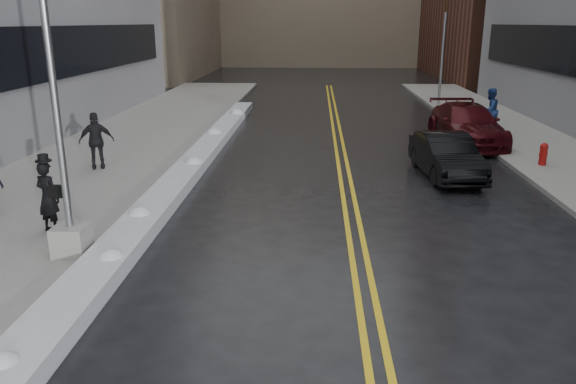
# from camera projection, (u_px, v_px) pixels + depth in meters

# --- Properties ---
(ground) EXTENTS (160.00, 160.00, 0.00)m
(ground) POSITION_uv_depth(u_px,v_px,m) (219.00, 314.00, 9.32)
(ground) COLOR black
(ground) RESTS_ON ground
(sidewalk_west) EXTENTS (5.50, 50.00, 0.15)m
(sidewalk_west) POSITION_uv_depth(u_px,v_px,m) (101.00, 162.00, 19.13)
(sidewalk_west) COLOR gray
(sidewalk_west) RESTS_ON ground
(sidewalk_east) EXTENTS (4.00, 50.00, 0.15)m
(sidewalk_east) POSITION_uv_depth(u_px,v_px,m) (573.00, 167.00, 18.37)
(sidewalk_east) COLOR gray
(sidewalk_east) RESTS_ON ground
(lane_line_left) EXTENTS (0.12, 50.00, 0.01)m
(lane_line_left) POSITION_uv_depth(u_px,v_px,m) (339.00, 167.00, 18.76)
(lane_line_left) COLOR gold
(lane_line_left) RESTS_ON ground
(lane_line_right) EXTENTS (0.12, 50.00, 0.01)m
(lane_line_right) POSITION_uv_depth(u_px,v_px,m) (348.00, 167.00, 18.75)
(lane_line_right) COLOR gold
(lane_line_right) RESTS_ON ground
(snow_ridge) EXTENTS (0.90, 30.00, 0.34)m
(snow_ridge) POSITION_uv_depth(u_px,v_px,m) (183.00, 176.00, 17.03)
(snow_ridge) COLOR silver
(snow_ridge) RESTS_ON ground
(lamppost) EXTENTS (0.65, 0.65, 7.62)m
(lamppost) POSITION_uv_depth(u_px,v_px,m) (59.00, 138.00, 10.65)
(lamppost) COLOR gray
(lamppost) RESTS_ON sidewalk_west
(fire_hydrant) EXTENTS (0.26, 0.26, 0.73)m
(fire_hydrant) POSITION_uv_depth(u_px,v_px,m) (543.00, 153.00, 18.28)
(fire_hydrant) COLOR maroon
(fire_hydrant) RESTS_ON sidewalk_east
(traffic_signal) EXTENTS (0.16, 0.20, 6.00)m
(traffic_signal) POSITION_uv_depth(u_px,v_px,m) (443.00, 45.00, 30.85)
(traffic_signal) COLOR gray
(traffic_signal) RESTS_ON sidewalk_east
(pedestrian_fedora) EXTENTS (0.68, 0.56, 1.60)m
(pedestrian_fedora) POSITION_uv_depth(u_px,v_px,m) (48.00, 197.00, 12.34)
(pedestrian_fedora) COLOR black
(pedestrian_fedora) RESTS_ON sidewalk_west
(pedestrian_d) EXTENTS (1.14, 0.79, 1.80)m
(pedestrian_d) POSITION_uv_depth(u_px,v_px,m) (97.00, 141.00, 17.66)
(pedestrian_d) COLOR black
(pedestrian_d) RESTS_ON sidewalk_west
(pedestrian_east) EXTENTS (1.13, 1.10, 1.84)m
(pedestrian_east) POSITION_uv_depth(u_px,v_px,m) (490.00, 110.00, 23.69)
(pedestrian_east) COLOR navy
(pedestrian_east) RESTS_ON sidewalk_east
(car_black) EXTENTS (1.76, 4.17, 1.34)m
(car_black) POSITION_uv_depth(u_px,v_px,m) (446.00, 156.00, 17.39)
(car_black) COLOR black
(car_black) RESTS_ON ground
(car_maroon) EXTENTS (2.35, 5.40, 1.55)m
(car_maroon) POSITION_uv_depth(u_px,v_px,m) (467.00, 125.00, 22.05)
(car_maroon) COLOR #3E090F
(car_maroon) RESTS_ON ground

